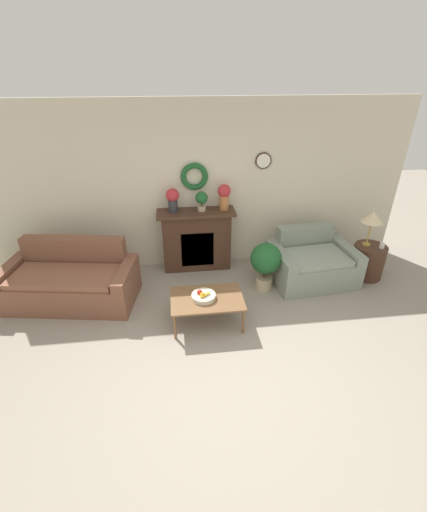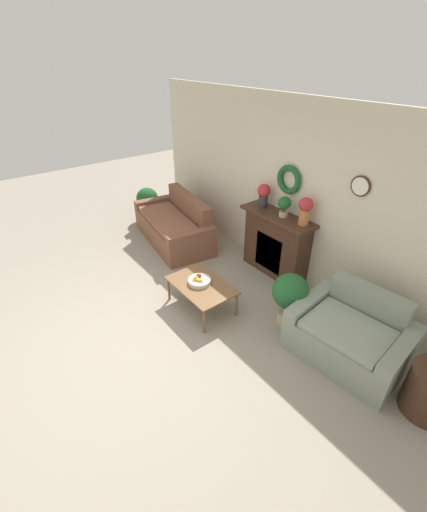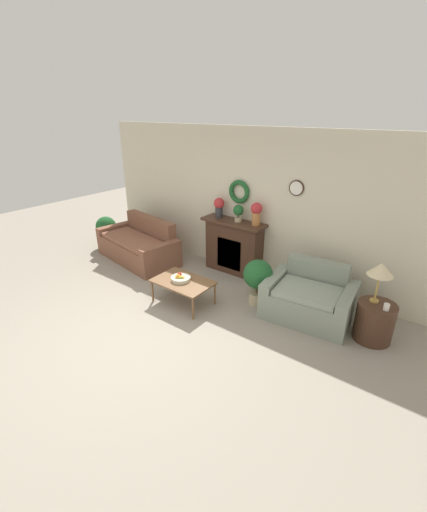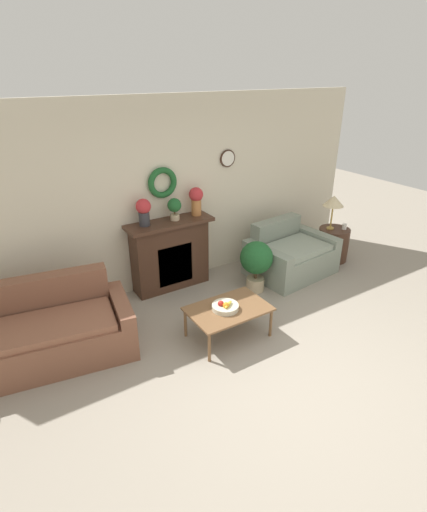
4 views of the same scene
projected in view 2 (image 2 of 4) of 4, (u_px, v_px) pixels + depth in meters
The scene contains 12 objects.
ground_plane at pixel (138, 344), 4.33m from camera, with size 16.00×16.00×0.00m, color gray.
wall_back at pixel (296, 194), 5.07m from camera, with size 6.80×0.15×2.70m.
fireplace at pixel (276, 244), 5.47m from camera, with size 1.25×0.41×1.05m.
couch_left at pixel (175, 226), 6.51m from camera, with size 1.99×1.19×0.87m.
loveseat_right at pixel (350, 335), 4.06m from camera, with size 1.36×1.06×0.80m.
coffee_table at pixel (201, 286), 4.76m from camera, with size 0.96×0.63×0.40m.
fruit_bowl at pixel (199, 281), 4.76m from camera, with size 0.32×0.32×0.12m.
vase_on_mantel_left at pixel (264, 194), 5.33m from camera, with size 0.21×0.21×0.38m.
vase_on_mantel_right at pixel (305, 209), 4.77m from camera, with size 0.20×0.20×0.41m.
potted_plant_on_mantel at pixel (284, 205), 5.03m from camera, with size 0.20×0.20×0.31m.
potted_plant_floor_by_couch at pixel (148, 201), 7.25m from camera, with size 0.46×0.46×0.71m.
potted_plant_floor_by_loveseat at pixel (290, 294), 4.42m from camera, with size 0.48×0.48×0.77m.
Camera 2 is at (3.05, -1.15, 3.21)m, focal length 24.00 mm.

